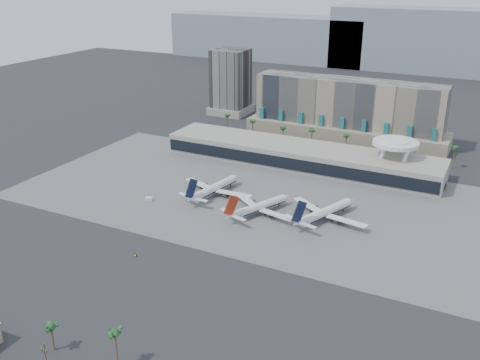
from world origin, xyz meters
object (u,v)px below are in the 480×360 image
at_px(utility_pole, 45,357).
at_px(taxiway_sign, 135,255).
at_px(airliner_centre, 260,206).
at_px(service_vehicle_b, 236,215).
at_px(airliner_right, 326,212).
at_px(service_vehicle_a, 149,199).
at_px(airliner_left, 215,188).

distance_m(utility_pole, taxiway_sign, 72.67).
relative_size(airliner_centre, service_vehicle_b, 11.43).
xyz_separation_m(airliner_right, service_vehicle_b, (-39.53, -17.17, -3.08)).
xyz_separation_m(service_vehicle_b, taxiway_sign, (-21.31, -52.61, -0.44)).
relative_size(airliner_right, service_vehicle_a, 11.02).
height_order(service_vehicle_b, taxiway_sign, service_vehicle_b).
distance_m(airliner_centre, service_vehicle_b, 12.76).
bearing_deg(service_vehicle_b, taxiway_sign, -93.42).
distance_m(airliner_left, taxiway_sign, 72.37).
height_order(airliner_centre, service_vehicle_a, airliner_centre).
relative_size(service_vehicle_a, service_vehicle_b, 1.12).
bearing_deg(airliner_left, airliner_right, 7.29).
distance_m(utility_pole, airliner_left, 143.41).
xyz_separation_m(airliner_centre, airliner_right, (31.11, 8.01, 0.24)).
bearing_deg(service_vehicle_a, taxiway_sign, -78.39).
bearing_deg(utility_pole, taxiway_sign, 106.43).
xyz_separation_m(airliner_centre, service_vehicle_b, (-8.43, -9.16, -2.84)).
height_order(airliner_left, taxiway_sign, airliner_left).
height_order(airliner_right, service_vehicle_b, airliner_right).
xyz_separation_m(utility_pole, airliner_centre, (9.26, 131.17, -3.40)).
distance_m(airliner_centre, airliner_right, 32.12).
xyz_separation_m(utility_pole, airliner_left, (-21.95, 141.68, -3.21)).
xyz_separation_m(service_vehicle_a, taxiway_sign, (28.59, -49.89, -0.50)).
bearing_deg(airliner_centre, airliner_right, 38.69).
relative_size(airliner_right, taxiway_sign, 21.13).
height_order(airliner_left, airliner_centre, airliner_left).
distance_m(utility_pole, airliner_right, 144.95).
distance_m(airliner_left, airliner_centre, 32.93).
bearing_deg(service_vehicle_a, airliner_centre, -6.70).
height_order(airliner_centre, taxiway_sign, airliner_centre).
height_order(airliner_centre, airliner_right, airliner_right).
relative_size(airliner_left, taxiway_sign, 21.89).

